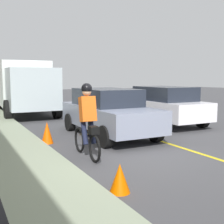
# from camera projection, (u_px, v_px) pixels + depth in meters

# --- Properties ---
(ground_plane) EXTENTS (80.00, 80.00, 0.00)m
(ground_plane) POSITION_uv_depth(u_px,v_px,m) (135.00, 156.00, 7.40)
(ground_plane) COLOR #444347
(lane_line_centre) EXTENTS (36.00, 0.12, 0.01)m
(lane_line_centre) POSITION_uv_depth(u_px,v_px,m) (184.00, 148.00, 8.13)
(lane_line_centre) COLOR yellow
(lane_line_centre) RESTS_ON ground
(cyclist_lead) EXTENTS (1.71, 0.37, 1.83)m
(cyclist_lead) POSITION_uv_depth(u_px,v_px,m) (87.00, 121.00, 7.10)
(cyclist_lead) COLOR black
(cyclist_lead) RESTS_ON ground
(patrol_sedan) EXTENTS (4.42, 1.95, 1.58)m
(patrol_sedan) POSITION_uv_depth(u_px,v_px,m) (162.00, 105.00, 12.26)
(patrol_sedan) COLOR white
(patrol_sedan) RESTS_ON ground
(parked_sedan_rear) EXTENTS (4.41, 1.93, 1.58)m
(parked_sedan_rear) POSITION_uv_depth(u_px,v_px,m) (108.00, 111.00, 9.86)
(parked_sedan_rear) COLOR gray
(parked_sedan_rear) RESTS_ON ground
(box_truck_background) EXTENTS (6.75, 2.65, 2.78)m
(box_truck_background) POSITION_uv_depth(u_px,v_px,m) (23.00, 85.00, 15.72)
(box_truck_background) COLOR white
(box_truck_background) RESTS_ON ground
(traffic_cone_near) EXTENTS (0.36, 0.36, 0.65)m
(traffic_cone_near) POSITION_uv_depth(u_px,v_px,m) (47.00, 133.00, 8.73)
(traffic_cone_near) COLOR #F95404
(traffic_cone_near) RESTS_ON ground
(traffic_cone_far) EXTENTS (0.36, 0.36, 0.51)m
(traffic_cone_far) POSITION_uv_depth(u_px,v_px,m) (120.00, 178.00, 5.01)
(traffic_cone_far) COLOR #E65900
(traffic_cone_far) RESTS_ON ground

